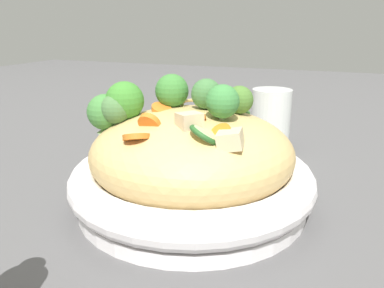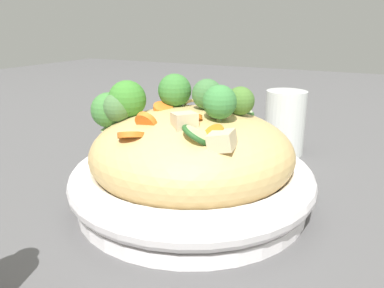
{
  "view_description": "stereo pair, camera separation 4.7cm",
  "coord_description": "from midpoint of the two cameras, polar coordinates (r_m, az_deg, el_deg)",
  "views": [
    {
      "loc": [
        -0.41,
        -0.16,
        0.22
      ],
      "look_at": [
        0.0,
        0.0,
        0.08
      ],
      "focal_mm": 35.72,
      "sensor_mm": 36.0,
      "label": 1
    },
    {
      "loc": [
        -0.39,
        -0.2,
        0.22
      ],
      "look_at": [
        0.0,
        0.0,
        0.08
      ],
      "focal_mm": 35.72,
      "sensor_mm": 36.0,
      "label": 2
    }
  ],
  "objects": [
    {
      "name": "carrot_coins",
      "position": [
        0.43,
        0.11,
        3.37
      ],
      "size": [
        0.17,
        0.12,
        0.03
      ],
      "color": "orange",
      "rests_on": "serving_bowl"
    },
    {
      "name": "broccoli_florets",
      "position": [
        0.46,
        -2.12,
        6.29
      ],
      "size": [
        0.11,
        0.21,
        0.07
      ],
      "color": "#8DB372",
      "rests_on": "serving_bowl"
    },
    {
      "name": "drinking_glass",
      "position": [
        0.69,
        15.59,
        3.07
      ],
      "size": [
        0.07,
        0.07,
        0.11
      ],
      "color": "silver",
      "rests_on": "ground_plane"
    },
    {
      "name": "chicken_chunks",
      "position": [
        0.39,
        5.18,
        1.81
      ],
      "size": [
        0.04,
        0.08,
        0.03
      ],
      "color": "beige",
      "rests_on": "serving_bowl"
    },
    {
      "name": "serving_bowl",
      "position": [
        0.48,
        2.77,
        -5.84
      ],
      "size": [
        0.3,
        0.3,
        0.06
      ],
      "color": "white",
      "rests_on": "ground_plane"
    },
    {
      "name": "ground_plane",
      "position": [
        0.5,
        2.72,
        -8.91
      ],
      "size": [
        3.0,
        3.0,
        0.0
      ],
      "primitive_type": "plane",
      "color": "#525152"
    },
    {
      "name": "zucchini_slices",
      "position": [
        0.45,
        6.98,
        4.27
      ],
      "size": [
        0.17,
        0.07,
        0.04
      ],
      "color": "beige",
      "rests_on": "serving_bowl"
    },
    {
      "name": "noodle_heap",
      "position": [
        0.47,
        2.84,
        -1.25
      ],
      "size": [
        0.25,
        0.25,
        0.11
      ],
      "color": "tan",
      "rests_on": "serving_bowl"
    }
  ]
}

